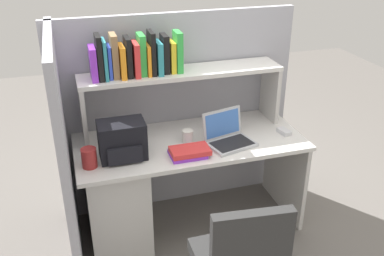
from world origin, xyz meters
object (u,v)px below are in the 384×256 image
(snack_canister, at_px, (89,158))
(backpack, at_px, (122,141))
(computer_mouse, at_px, (284,132))
(laptop, at_px, (228,136))
(paper_cup, at_px, (188,136))

(snack_canister, bearing_deg, backpack, 15.30)
(computer_mouse, bearing_deg, snack_canister, 171.75)
(computer_mouse, height_order, snack_canister, snack_canister)
(laptop, height_order, snack_canister, laptop)
(backpack, distance_m, computer_mouse, 1.17)
(backpack, distance_m, paper_cup, 0.48)
(backpack, xyz_separation_m, computer_mouse, (1.17, 0.00, -0.10))
(paper_cup, bearing_deg, snack_canister, -168.06)
(snack_canister, bearing_deg, computer_mouse, 2.67)
(laptop, relative_size, snack_canister, 2.83)
(computer_mouse, xyz_separation_m, snack_canister, (-1.39, -0.06, 0.05))
(backpack, xyz_separation_m, paper_cup, (0.46, 0.08, -0.08))
(laptop, bearing_deg, backpack, 179.11)
(backpack, xyz_separation_m, snack_canister, (-0.22, -0.06, -0.06))
(backpack, height_order, computer_mouse, backpack)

